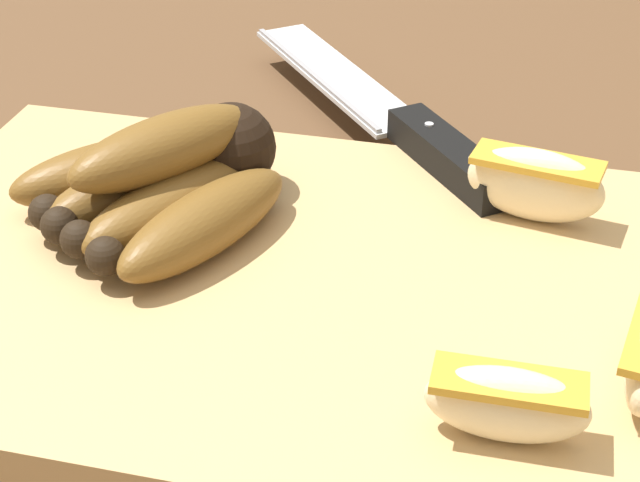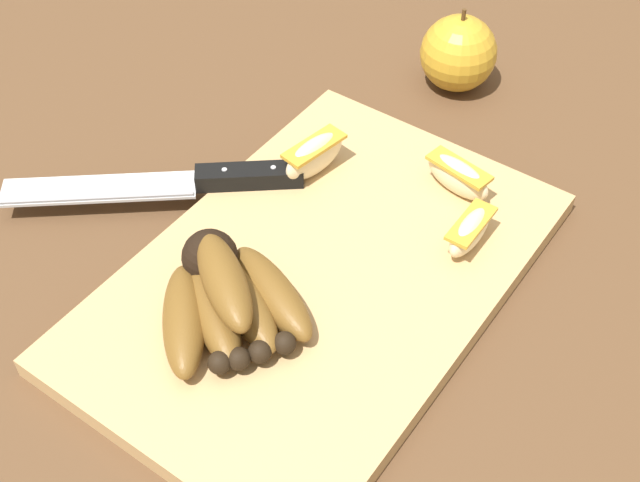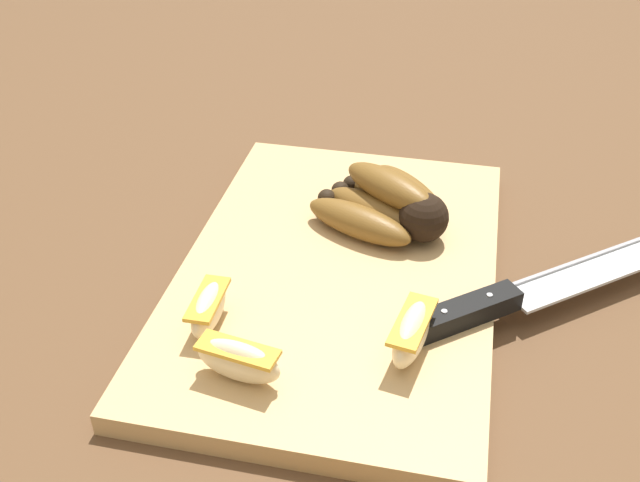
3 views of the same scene
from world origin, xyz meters
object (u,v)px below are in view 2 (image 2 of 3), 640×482
object	(u,v)px
apple_wedge_middle	(470,231)
apple_wedge_far	(458,176)
banana_bunch	(226,296)
chefs_knife	(197,181)
whole_apple	(458,53)
apple_wedge_near	(314,156)

from	to	relation	value
apple_wedge_middle	apple_wedge_far	world-z (taller)	apple_wedge_far
apple_wedge_far	banana_bunch	bearing A→B (deg)	-18.95
banana_bunch	apple_wedge_far	world-z (taller)	banana_bunch
chefs_knife	whole_apple	world-z (taller)	whole_apple
apple_wedge_middle	apple_wedge_far	distance (m)	0.07
chefs_knife	apple_wedge_near	world-z (taller)	apple_wedge_near
banana_bunch	apple_wedge_middle	world-z (taller)	banana_bunch
apple_wedge_near	apple_wedge_middle	xyz separation A→B (m)	(-0.00, 0.16, -0.00)
apple_wedge_middle	chefs_knife	bearing A→B (deg)	-71.73
banana_bunch	apple_wedge_near	bearing A→B (deg)	-166.79
banana_bunch	apple_wedge_near	distance (m)	0.18
apple_wedge_near	whole_apple	distance (m)	0.22
chefs_knife	whole_apple	distance (m)	0.32
chefs_knife	apple_wedge_middle	size ratio (longest dim) A/B	3.76
banana_bunch	apple_wedge_far	bearing A→B (deg)	161.05
banana_bunch	apple_wedge_far	xyz separation A→B (m)	(-0.23, 0.08, -0.00)
banana_bunch	apple_wedge_middle	distance (m)	0.22
banana_bunch	chefs_knife	xyz separation A→B (m)	(-0.10, -0.12, -0.01)
apple_wedge_far	whole_apple	distance (m)	0.19
apple_wedge_middle	banana_bunch	bearing A→B (deg)	-34.18
apple_wedge_far	whole_apple	xyz separation A→B (m)	(-0.17, -0.09, 0.00)
chefs_knife	whole_apple	bearing A→B (deg)	160.60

